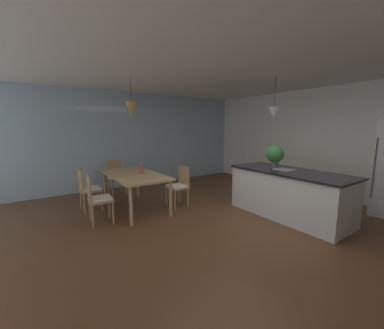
{
  "coord_description": "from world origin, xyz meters",
  "views": [
    {
      "loc": [
        2.65,
        -2.86,
        1.72
      ],
      "look_at": [
        -1.24,
        -0.19,
        0.97
      ],
      "focal_mm": 22.08,
      "sensor_mm": 36.0,
      "label": 1
    }
  ],
  "objects_px": {
    "dining_table": "(134,177)",
    "vase_on_dining_table": "(141,168)",
    "chair_far_right": "(179,185)",
    "kitchen_island": "(289,193)",
    "chair_near_right": "(98,198)",
    "chair_near_left": "(88,188)",
    "chair_window_end": "(116,176)",
    "potted_plant_on_island": "(275,155)"
  },
  "relations": [
    {
      "from": "dining_table",
      "to": "chair_near_right",
      "type": "height_order",
      "value": "chair_near_right"
    },
    {
      "from": "chair_near_left",
      "to": "chair_near_right",
      "type": "bearing_deg",
      "value": 0.01
    },
    {
      "from": "dining_table",
      "to": "chair_window_end",
      "type": "distance_m",
      "value": 1.31
    },
    {
      "from": "chair_window_end",
      "to": "potted_plant_on_island",
      "type": "bearing_deg",
      "value": 36.88
    },
    {
      "from": "dining_table",
      "to": "chair_far_right",
      "type": "distance_m",
      "value": 0.96
    },
    {
      "from": "chair_window_end",
      "to": "chair_far_right",
      "type": "distance_m",
      "value": 1.9
    },
    {
      "from": "chair_far_right",
      "to": "kitchen_island",
      "type": "relative_size",
      "value": 0.39
    },
    {
      "from": "chair_near_left",
      "to": "chair_far_right",
      "type": "xyz_separation_m",
      "value": [
        0.83,
        1.69,
        0.0
      ]
    },
    {
      "from": "dining_table",
      "to": "kitchen_island",
      "type": "height_order",
      "value": "kitchen_island"
    },
    {
      "from": "chair_near_right",
      "to": "potted_plant_on_island",
      "type": "bearing_deg",
      "value": 66.66
    },
    {
      "from": "dining_table",
      "to": "chair_near_left",
      "type": "bearing_deg",
      "value": -116.08
    },
    {
      "from": "kitchen_island",
      "to": "vase_on_dining_table",
      "type": "height_order",
      "value": "vase_on_dining_table"
    },
    {
      "from": "dining_table",
      "to": "kitchen_island",
      "type": "distance_m",
      "value": 3.13
    },
    {
      "from": "chair_window_end",
      "to": "kitchen_island",
      "type": "bearing_deg",
      "value": 33.92
    },
    {
      "from": "chair_far_right",
      "to": "potted_plant_on_island",
      "type": "height_order",
      "value": "potted_plant_on_island"
    },
    {
      "from": "kitchen_island",
      "to": "chair_far_right",
      "type": "bearing_deg",
      "value": -139.72
    },
    {
      "from": "chair_near_right",
      "to": "potted_plant_on_island",
      "type": "relative_size",
      "value": 1.91
    },
    {
      "from": "chair_near_left",
      "to": "chair_window_end",
      "type": "bearing_deg",
      "value": 136.1
    },
    {
      "from": "dining_table",
      "to": "vase_on_dining_table",
      "type": "xyz_separation_m",
      "value": [
        0.03,
        0.14,
        0.18
      ]
    },
    {
      "from": "chair_near_left",
      "to": "potted_plant_on_island",
      "type": "relative_size",
      "value": 1.91
    },
    {
      "from": "chair_near_left",
      "to": "vase_on_dining_table",
      "type": "height_order",
      "value": "vase_on_dining_table"
    },
    {
      "from": "chair_window_end",
      "to": "chair_near_left",
      "type": "bearing_deg",
      "value": -43.9
    },
    {
      "from": "chair_far_right",
      "to": "dining_table",
      "type": "bearing_deg",
      "value": -115.99
    },
    {
      "from": "chair_window_end",
      "to": "vase_on_dining_table",
      "type": "xyz_separation_m",
      "value": [
        1.32,
        0.14,
        0.38
      ]
    },
    {
      "from": "dining_table",
      "to": "chair_near_right",
      "type": "bearing_deg",
      "value": -64.08
    },
    {
      "from": "chair_far_right",
      "to": "potted_plant_on_island",
      "type": "relative_size",
      "value": 1.91
    },
    {
      "from": "chair_near_left",
      "to": "chair_far_right",
      "type": "distance_m",
      "value": 1.88
    },
    {
      "from": "chair_far_right",
      "to": "kitchen_island",
      "type": "height_order",
      "value": "kitchen_island"
    },
    {
      "from": "dining_table",
      "to": "potted_plant_on_island",
      "type": "relative_size",
      "value": 4.06
    },
    {
      "from": "chair_near_left",
      "to": "potted_plant_on_island",
      "type": "distance_m",
      "value": 3.88
    },
    {
      "from": "chair_near_left",
      "to": "vase_on_dining_table",
      "type": "distance_m",
      "value": 1.15
    },
    {
      "from": "chair_far_right",
      "to": "kitchen_island",
      "type": "bearing_deg",
      "value": 40.28
    },
    {
      "from": "chair_near_left",
      "to": "chair_far_right",
      "type": "relative_size",
      "value": 1.0
    },
    {
      "from": "chair_far_right",
      "to": "kitchen_island",
      "type": "distance_m",
      "value": 2.24
    },
    {
      "from": "chair_near_right",
      "to": "chair_far_right",
      "type": "relative_size",
      "value": 1.0
    },
    {
      "from": "potted_plant_on_island",
      "to": "vase_on_dining_table",
      "type": "relative_size",
      "value": 2.08
    },
    {
      "from": "chair_near_right",
      "to": "chair_near_left",
      "type": "bearing_deg",
      "value": -179.99
    },
    {
      "from": "chair_near_left",
      "to": "kitchen_island",
      "type": "xyz_separation_m",
      "value": [
        2.53,
        3.14,
        -0.01
      ]
    },
    {
      "from": "chair_near_right",
      "to": "chair_near_left",
      "type": "xyz_separation_m",
      "value": [
        -0.83,
        -0.0,
        0.0
      ]
    },
    {
      "from": "kitchen_island",
      "to": "vase_on_dining_table",
      "type": "xyz_separation_m",
      "value": [
        -2.09,
        -2.15,
        0.4
      ]
    },
    {
      "from": "dining_table",
      "to": "kitchen_island",
      "type": "xyz_separation_m",
      "value": [
        2.12,
        2.29,
        -0.22
      ]
    },
    {
      "from": "chair_near_left",
      "to": "potted_plant_on_island",
      "type": "xyz_separation_m",
      "value": [
        2.18,
        3.14,
        0.7
      ]
    }
  ]
}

